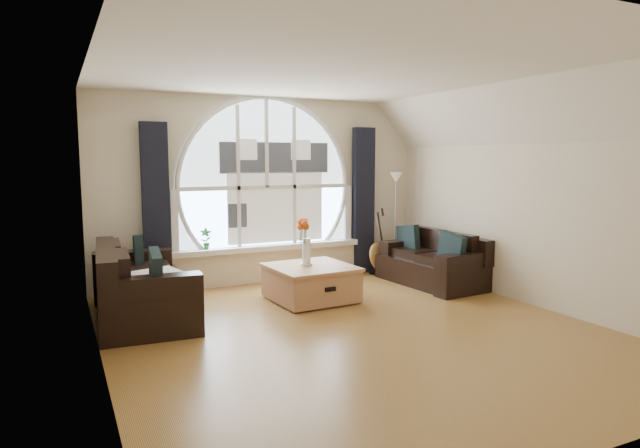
# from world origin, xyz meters

# --- Properties ---
(ground) EXTENTS (5.00, 5.50, 0.01)m
(ground) POSITION_xyz_m (0.00, 0.00, 0.00)
(ground) COLOR brown
(ground) RESTS_ON ground
(ceiling) EXTENTS (5.00, 5.50, 0.01)m
(ceiling) POSITION_xyz_m (0.00, 0.00, 2.70)
(ceiling) COLOR silver
(ceiling) RESTS_ON ground
(wall_back) EXTENTS (5.00, 0.01, 2.70)m
(wall_back) POSITION_xyz_m (0.00, 2.75, 1.35)
(wall_back) COLOR beige
(wall_back) RESTS_ON ground
(wall_front) EXTENTS (5.00, 0.01, 2.70)m
(wall_front) POSITION_xyz_m (0.00, -2.75, 1.35)
(wall_front) COLOR beige
(wall_front) RESTS_ON ground
(wall_left) EXTENTS (0.01, 5.50, 2.70)m
(wall_left) POSITION_xyz_m (-2.50, 0.00, 1.35)
(wall_left) COLOR beige
(wall_left) RESTS_ON ground
(wall_right) EXTENTS (0.01, 5.50, 2.70)m
(wall_right) POSITION_xyz_m (2.50, 0.00, 1.35)
(wall_right) COLOR beige
(wall_right) RESTS_ON ground
(attic_slope) EXTENTS (0.92, 5.50, 0.72)m
(attic_slope) POSITION_xyz_m (2.20, 0.00, 2.35)
(attic_slope) COLOR silver
(attic_slope) RESTS_ON ground
(arched_window) EXTENTS (2.60, 0.06, 2.15)m
(arched_window) POSITION_xyz_m (0.00, 2.72, 1.62)
(arched_window) COLOR silver
(arched_window) RESTS_ON wall_back
(window_sill) EXTENTS (2.90, 0.22, 0.08)m
(window_sill) POSITION_xyz_m (0.00, 2.65, 0.51)
(window_sill) COLOR white
(window_sill) RESTS_ON wall_back
(window_frame) EXTENTS (2.76, 0.08, 2.15)m
(window_frame) POSITION_xyz_m (0.00, 2.69, 1.62)
(window_frame) COLOR white
(window_frame) RESTS_ON wall_back
(neighbor_house) EXTENTS (1.70, 0.02, 1.50)m
(neighbor_house) POSITION_xyz_m (0.15, 2.71, 1.50)
(neighbor_house) COLOR silver
(neighbor_house) RESTS_ON wall_back
(curtain_left) EXTENTS (0.35, 0.12, 2.30)m
(curtain_left) POSITION_xyz_m (-1.60, 2.63, 1.15)
(curtain_left) COLOR black
(curtain_left) RESTS_ON ground
(curtain_right) EXTENTS (0.35, 0.12, 2.30)m
(curtain_right) POSITION_xyz_m (1.60, 2.63, 1.15)
(curtain_right) COLOR black
(curtain_right) RESTS_ON ground
(sofa_left) EXTENTS (1.07, 1.96, 0.84)m
(sofa_left) POSITION_xyz_m (-1.96, 1.49, 0.40)
(sofa_left) COLOR black
(sofa_left) RESTS_ON ground
(sofa_right) EXTENTS (0.94, 1.68, 0.72)m
(sofa_right) POSITION_xyz_m (2.06, 1.45, 0.40)
(sofa_right) COLOR black
(sofa_right) RESTS_ON ground
(coffee_chest) EXTENTS (1.07, 1.07, 0.49)m
(coffee_chest) POSITION_xyz_m (0.10, 1.38, 0.25)
(coffee_chest) COLOR #A66F48
(coffee_chest) RESTS_ON ground
(throw_blanket) EXTENTS (0.70, 0.70, 0.10)m
(throw_blanket) POSITION_xyz_m (-1.81, 1.23, 0.50)
(throw_blanket) COLOR silver
(throw_blanket) RESTS_ON sofa_left
(vase_flowers) EXTENTS (0.24, 0.24, 0.70)m
(vase_flowers) POSITION_xyz_m (0.07, 1.44, 0.84)
(vase_flowers) COLOR white
(vase_flowers) RESTS_ON coffee_chest
(floor_lamp) EXTENTS (0.24, 0.24, 1.60)m
(floor_lamp) POSITION_xyz_m (2.06, 2.40, 0.80)
(floor_lamp) COLOR #B2B2B2
(floor_lamp) RESTS_ON ground
(guitar) EXTENTS (0.42, 0.35, 1.06)m
(guitar) POSITION_xyz_m (1.69, 2.34, 0.53)
(guitar) COLOR olive
(guitar) RESTS_ON ground
(potted_plant) EXTENTS (0.18, 0.13, 0.30)m
(potted_plant) POSITION_xyz_m (-0.93, 2.65, 0.70)
(potted_plant) COLOR #1E6023
(potted_plant) RESTS_ON window_sill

